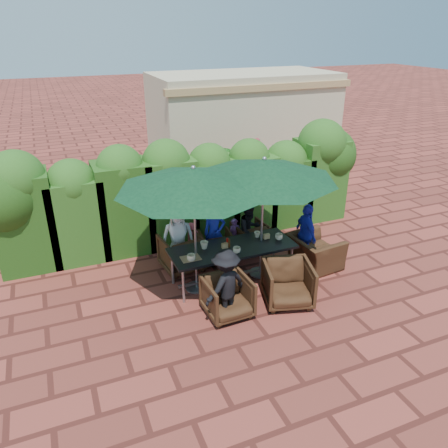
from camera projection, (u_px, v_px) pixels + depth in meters
name	position (u px, v px, depth m)	size (l,w,h in m)	color
ground	(228.00, 286.00, 8.52)	(80.00, 80.00, 0.00)	maroon
dining_table	(233.00, 250.00, 8.41)	(2.43, 0.90, 0.75)	black
umbrella_left	(194.00, 179.00, 7.52)	(2.77, 2.77, 2.46)	gray
umbrella_right	(264.00, 170.00, 8.01)	(2.75, 2.75, 2.46)	gray
chair_far_left	(182.00, 251.00, 8.95)	(0.80, 0.75, 0.82)	black
chair_far_mid	(216.00, 245.00, 9.35)	(0.67, 0.63, 0.69)	black
chair_far_right	(250.00, 235.00, 9.72)	(0.70, 0.65, 0.72)	black
chair_near_left	(228.00, 295.00, 7.52)	(0.76, 0.71, 0.78)	black
chair_near_right	(288.00, 282.00, 7.84)	(0.84, 0.79, 0.86)	black
chair_end_right	(315.00, 247.00, 9.05)	(1.01, 0.66, 0.88)	black
adult_far_left	(178.00, 237.00, 8.94)	(0.67, 0.40, 1.36)	silver
adult_far_mid	(214.00, 233.00, 9.19)	(0.47, 0.38, 1.29)	#2027B1
adult_far_right	(249.00, 230.00, 9.42)	(0.57, 0.35, 1.20)	black
adult_near_left	(226.00, 285.00, 7.34)	(0.83, 0.38, 1.30)	black
adult_end_right	(306.00, 234.00, 9.08)	(0.78, 0.39, 1.33)	#2027B1
child_left	(193.00, 242.00, 9.28)	(0.31, 0.25, 0.87)	#E85167
child_right	(235.00, 236.00, 9.62)	(0.29, 0.23, 0.80)	#834699
pedestrian_a	(227.00, 175.00, 12.24)	(1.46, 0.52, 1.57)	#2B8023
pedestrian_b	(253.00, 166.00, 12.92)	(0.79, 0.48, 1.64)	#E85167
pedestrian_c	(280.00, 168.00, 12.89)	(1.00, 0.46, 1.56)	#92939A
cup_a	(191.00, 258.00, 7.86)	(0.16, 0.16, 0.13)	beige
cup_b	(204.00, 245.00, 8.30)	(0.16, 0.16, 0.15)	beige
cup_c	(237.00, 250.00, 8.14)	(0.15, 0.15, 0.12)	beige
cup_d	(257.00, 234.00, 8.75)	(0.12, 0.12, 0.12)	beige
cup_e	(279.00, 237.00, 8.64)	(0.15, 0.15, 0.12)	beige
ketchup_bottle	(227.00, 242.00, 8.38)	(0.04, 0.04, 0.17)	#B20C0A
sauce_bottle	(229.00, 243.00, 8.34)	(0.04, 0.04, 0.17)	#4C230C
serving_tray	(191.00, 258.00, 7.96)	(0.35, 0.25, 0.02)	#916A46
number_block_left	(225.00, 246.00, 8.32)	(0.12, 0.06, 0.10)	tan
number_block_right	(267.00, 236.00, 8.69)	(0.12, 0.06, 0.10)	tan
hedge_wall	(183.00, 185.00, 9.86)	(9.10, 1.60, 2.55)	#183C10
building	(243.00, 121.00, 14.93)	(6.20, 3.08, 3.20)	#C0B48F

